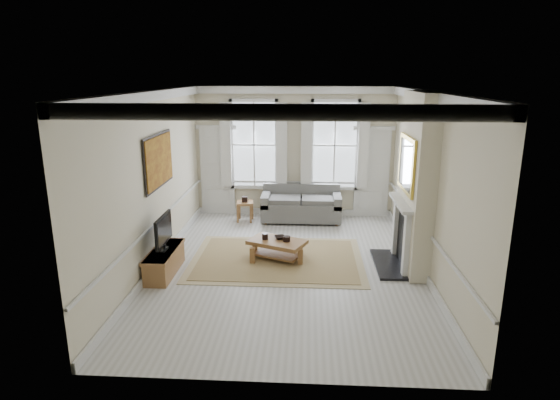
# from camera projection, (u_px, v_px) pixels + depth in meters

# --- Properties ---
(floor) EXTENTS (7.20, 7.20, 0.00)m
(floor) POSITION_uv_depth(u_px,v_px,m) (288.00, 267.00, 9.26)
(floor) COLOR #B7B5AD
(floor) RESTS_ON ground
(ceiling) EXTENTS (7.20, 7.20, 0.00)m
(ceiling) POSITION_uv_depth(u_px,v_px,m) (289.00, 91.00, 8.37)
(ceiling) COLOR white
(ceiling) RESTS_ON back_wall
(back_wall) EXTENTS (5.20, 0.00, 5.20)m
(back_wall) POSITION_uv_depth(u_px,v_px,m) (294.00, 152.00, 12.28)
(back_wall) COLOR beige
(back_wall) RESTS_ON floor
(left_wall) EXTENTS (0.00, 7.20, 7.20)m
(left_wall) POSITION_uv_depth(u_px,v_px,m) (153.00, 181.00, 8.97)
(left_wall) COLOR beige
(left_wall) RESTS_ON floor
(right_wall) EXTENTS (0.00, 7.20, 7.20)m
(right_wall) POSITION_uv_depth(u_px,v_px,m) (428.00, 185.00, 8.67)
(right_wall) COLOR beige
(right_wall) RESTS_ON floor
(window_left) EXTENTS (1.26, 0.20, 2.20)m
(window_left) POSITION_uv_depth(u_px,v_px,m) (254.00, 145.00, 12.24)
(window_left) COLOR #B2BCC6
(window_left) RESTS_ON back_wall
(window_right) EXTENTS (1.26, 0.20, 2.20)m
(window_right) POSITION_uv_depth(u_px,v_px,m) (335.00, 145.00, 12.12)
(window_right) COLOR #B2BCC6
(window_right) RESTS_ON back_wall
(door_left) EXTENTS (0.90, 0.08, 2.30)m
(door_left) POSITION_uv_depth(u_px,v_px,m) (218.00, 172.00, 12.51)
(door_left) COLOR silver
(door_left) RESTS_ON floor
(door_right) EXTENTS (0.90, 0.08, 2.30)m
(door_right) POSITION_uv_depth(u_px,v_px,m) (372.00, 174.00, 12.27)
(door_right) COLOR silver
(door_right) RESTS_ON floor
(painting) EXTENTS (0.05, 1.66, 1.06)m
(painting) POSITION_uv_depth(u_px,v_px,m) (159.00, 161.00, 9.16)
(painting) COLOR #B2821E
(painting) RESTS_ON left_wall
(chimney_breast) EXTENTS (0.35, 1.70, 3.38)m
(chimney_breast) POSITION_uv_depth(u_px,v_px,m) (416.00, 183.00, 8.87)
(chimney_breast) COLOR beige
(chimney_breast) RESTS_ON floor
(hearth) EXTENTS (0.55, 1.50, 0.05)m
(hearth) POSITION_uv_depth(u_px,v_px,m) (388.00, 264.00, 9.33)
(hearth) COLOR black
(hearth) RESTS_ON floor
(fireplace) EXTENTS (0.21, 1.45, 1.33)m
(fireplace) POSITION_uv_depth(u_px,v_px,m) (401.00, 231.00, 9.14)
(fireplace) COLOR silver
(fireplace) RESTS_ON floor
(mirror) EXTENTS (0.06, 1.26, 1.06)m
(mirror) POSITION_uv_depth(u_px,v_px,m) (406.00, 164.00, 8.79)
(mirror) COLOR gold
(mirror) RESTS_ON chimney_breast
(sofa) EXTENTS (2.03, 0.99, 0.90)m
(sofa) POSITION_uv_depth(u_px,v_px,m) (301.00, 206.00, 12.15)
(sofa) COLOR #5D5D5A
(sofa) RESTS_ON floor
(side_table) EXTENTS (0.47, 0.47, 0.51)m
(side_table) POSITION_uv_depth(u_px,v_px,m) (245.00, 206.00, 12.06)
(side_table) COLOR brown
(side_table) RESTS_ON floor
(rug) EXTENTS (3.50, 2.60, 0.02)m
(rug) POSITION_uv_depth(u_px,v_px,m) (277.00, 259.00, 9.62)
(rug) COLOR #A28354
(rug) RESTS_ON floor
(coffee_table) EXTENTS (1.29, 1.05, 0.42)m
(coffee_table) POSITION_uv_depth(u_px,v_px,m) (277.00, 244.00, 9.54)
(coffee_table) COLOR brown
(coffee_table) RESTS_ON rug
(ceramic_pot_a) EXTENTS (0.13, 0.13, 0.13)m
(ceramic_pot_a) POSITION_uv_depth(u_px,v_px,m) (265.00, 236.00, 9.56)
(ceramic_pot_a) COLOR black
(ceramic_pot_a) RESTS_ON coffee_table
(ceramic_pot_b) EXTENTS (0.15, 0.15, 0.10)m
(ceramic_pot_b) POSITION_uv_depth(u_px,v_px,m) (287.00, 239.00, 9.44)
(ceramic_pot_b) COLOR black
(ceramic_pot_b) RESTS_ON coffee_table
(bowl) EXTENTS (0.30, 0.30, 0.06)m
(bowl) POSITION_uv_depth(u_px,v_px,m) (280.00, 237.00, 9.60)
(bowl) COLOR black
(bowl) RESTS_ON coffee_table
(tv_stand) EXTENTS (0.43, 1.32, 0.47)m
(tv_stand) POSITION_uv_depth(u_px,v_px,m) (165.00, 262.00, 8.90)
(tv_stand) COLOR brown
(tv_stand) RESTS_ON floor
(tv) EXTENTS (0.08, 0.90, 0.68)m
(tv) POSITION_uv_depth(u_px,v_px,m) (164.00, 230.00, 8.74)
(tv) COLOR black
(tv) RESTS_ON tv_stand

